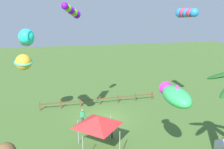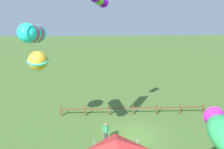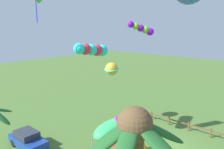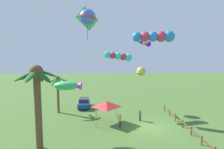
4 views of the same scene
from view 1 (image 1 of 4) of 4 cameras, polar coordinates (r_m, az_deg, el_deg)
The scene contains 10 objects.
ground_plane at distance 22.71m, azimuth -1.68°, elevation -11.15°, with size 120.00×120.00×0.00m, color #476B2D.
rail_fence at distance 25.98m, azimuth -3.15°, elevation -6.39°, with size 13.27×0.12×0.95m.
spectator_0 at distance 19.15m, azimuth -0.16°, elevation -13.56°, with size 0.51×0.36×1.59m.
spectator_1 at distance 21.30m, azimuth -7.46°, elevation -10.67°, with size 0.47×0.40×1.59m.
festival_tent at distance 16.71m, azimuth -3.66°, elevation -11.61°, with size 2.86×2.86×2.85m.
kite_tube_0 at distance 19.56m, azimuth -10.17°, elevation 15.58°, with size 1.69×2.07×1.26m.
kite_tube_1 at distance 16.94m, azimuth -20.94°, elevation 8.66°, with size 1.40×4.17×1.46m.
kite_ball_3 at distance 20.70m, azimuth -21.51°, elevation 2.93°, with size 1.80×1.80×1.38m.
kite_tube_5 at distance 21.71m, azimuth 18.26°, elevation 14.65°, with size 1.02×3.27×0.88m.
kite_fish_6 at distance 13.20m, azimuth 15.75°, elevation -5.09°, with size 1.59×3.04×1.20m.
Camera 1 is at (4.69, 19.95, 9.78)m, focal length 36.04 mm.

